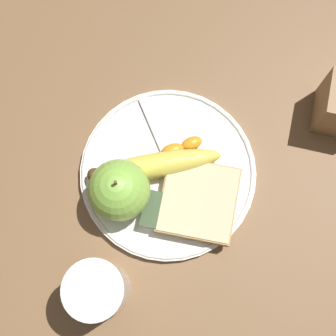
{
  "coord_description": "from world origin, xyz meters",
  "views": [
    {
      "loc": [
        -0.15,
        -0.03,
        0.62
      ],
      "look_at": [
        0.0,
        0.0,
        0.03
      ],
      "focal_mm": 50.0,
      "sensor_mm": 36.0,
      "label": 1
    }
  ],
  "objects_px": {
    "juice_glass": "(99,290)",
    "fork": "(172,167)",
    "apple": "(119,190)",
    "banana": "(154,165)",
    "plate": "(168,172)",
    "jam_packet": "(155,211)",
    "bread_slice": "(198,201)"
  },
  "relations": [
    {
      "from": "plate",
      "to": "fork",
      "type": "xyz_separation_m",
      "value": [
        0.01,
        -0.0,
        0.01
      ]
    },
    {
      "from": "juice_glass",
      "to": "jam_packet",
      "type": "relative_size",
      "value": 2.02
    },
    {
      "from": "plate",
      "to": "bread_slice",
      "type": "height_order",
      "value": "bread_slice"
    },
    {
      "from": "plate",
      "to": "bread_slice",
      "type": "relative_size",
      "value": 2.28
    },
    {
      "from": "juice_glass",
      "to": "fork",
      "type": "distance_m",
      "value": 0.18
    },
    {
      "from": "juice_glass",
      "to": "fork",
      "type": "xyz_separation_m",
      "value": [
        0.18,
        -0.05,
        -0.03
      ]
    },
    {
      "from": "juice_glass",
      "to": "apple",
      "type": "height_order",
      "value": "apple"
    },
    {
      "from": "apple",
      "to": "banana",
      "type": "relative_size",
      "value": 0.5
    },
    {
      "from": "plate",
      "to": "bread_slice",
      "type": "xyz_separation_m",
      "value": [
        -0.03,
        -0.05,
        0.02
      ]
    },
    {
      "from": "bread_slice",
      "to": "jam_packet",
      "type": "distance_m",
      "value": 0.06
    },
    {
      "from": "plate",
      "to": "jam_packet",
      "type": "bearing_deg",
      "value": 176.45
    },
    {
      "from": "plate",
      "to": "juice_glass",
      "type": "bearing_deg",
      "value": 164.63
    },
    {
      "from": "apple",
      "to": "fork",
      "type": "distance_m",
      "value": 0.09
    },
    {
      "from": "jam_packet",
      "to": "plate",
      "type": "bearing_deg",
      "value": -3.55
    },
    {
      "from": "apple",
      "to": "banana",
      "type": "distance_m",
      "value": 0.06
    },
    {
      "from": "apple",
      "to": "jam_packet",
      "type": "bearing_deg",
      "value": -102.66
    },
    {
      "from": "plate",
      "to": "banana",
      "type": "xyz_separation_m",
      "value": [
        0.0,
        0.02,
        0.02
      ]
    },
    {
      "from": "banana",
      "to": "fork",
      "type": "distance_m",
      "value": 0.03
    },
    {
      "from": "juice_glass",
      "to": "fork",
      "type": "height_order",
      "value": "juice_glass"
    },
    {
      "from": "fork",
      "to": "jam_packet",
      "type": "distance_m",
      "value": 0.06
    },
    {
      "from": "plate",
      "to": "jam_packet",
      "type": "height_order",
      "value": "jam_packet"
    },
    {
      "from": "juice_glass",
      "to": "jam_packet",
      "type": "distance_m",
      "value": 0.12
    },
    {
      "from": "plate",
      "to": "fork",
      "type": "height_order",
      "value": "fork"
    },
    {
      "from": "juice_glass",
      "to": "fork",
      "type": "relative_size",
      "value": 0.6
    },
    {
      "from": "plate",
      "to": "banana",
      "type": "relative_size",
      "value": 1.36
    },
    {
      "from": "apple",
      "to": "jam_packet",
      "type": "xyz_separation_m",
      "value": [
        -0.01,
        -0.05,
        -0.03
      ]
    },
    {
      "from": "apple",
      "to": "juice_glass",
      "type": "bearing_deg",
      "value": -177.41
    },
    {
      "from": "plate",
      "to": "apple",
      "type": "bearing_deg",
      "value": 131.76
    },
    {
      "from": "banana",
      "to": "plate",
      "type": "bearing_deg",
      "value": -91.78
    },
    {
      "from": "plate",
      "to": "banana",
      "type": "distance_m",
      "value": 0.03
    },
    {
      "from": "apple",
      "to": "jam_packet",
      "type": "height_order",
      "value": "apple"
    },
    {
      "from": "bread_slice",
      "to": "apple",
      "type": "bearing_deg",
      "value": 98.28
    }
  ]
}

